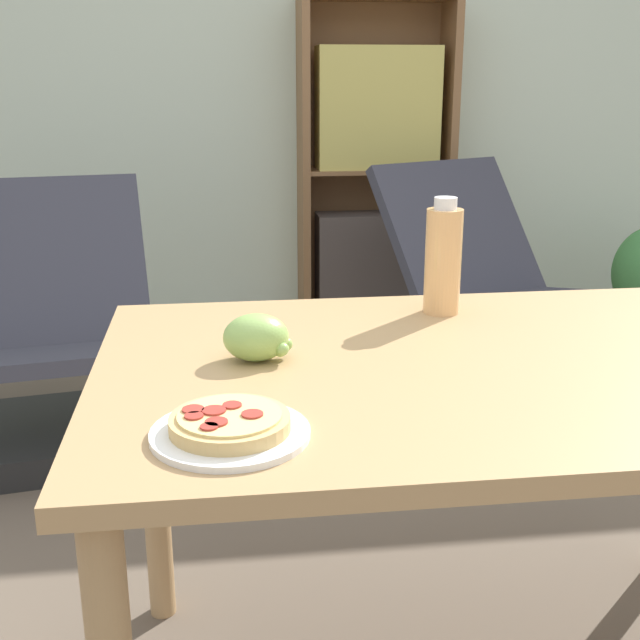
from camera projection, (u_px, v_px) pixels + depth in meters
wall_back at (282, 58)px, 3.79m from camera, size 8.00×0.05×2.60m
dining_table at (483, 406)px, 1.44m from camera, size 1.37×0.86×0.74m
pizza_on_plate at (230, 427)px, 1.11m from camera, size 0.22×0.22×0.04m
grape_bunch at (258, 338)px, 1.40m from camera, size 0.12×0.09×0.08m
drink_bottle at (443, 259)px, 1.66m from camera, size 0.08×0.08×0.24m
lounge_chair_near at (53, 366)px, 2.70m from camera, size 0.77×0.86×0.88m
lounge_chair_far at (482, 315)px, 3.27m from camera, size 0.89×0.97×0.88m
bookshelf at (375, 184)px, 3.85m from camera, size 0.73×0.28×1.58m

